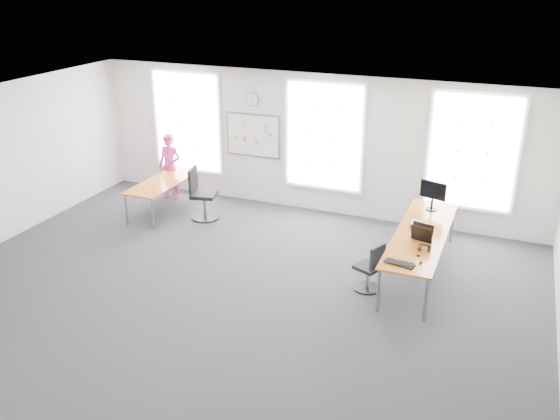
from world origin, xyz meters
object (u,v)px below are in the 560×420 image
at_px(chair_left, 201,197).
at_px(person, 170,167).
at_px(headphones, 424,248).
at_px(monitor, 433,193).
at_px(chair_right, 370,270).
at_px(desk_left, 163,184).
at_px(desk_right, 421,235).
at_px(keyboard, 399,263).

distance_m(chair_left, person, 1.49).
xyz_separation_m(headphones, monitor, (-0.16, 1.80, 0.29)).
bearing_deg(chair_right, desk_left, -85.00).
distance_m(desk_right, monitor, 1.17).
distance_m(person, headphones, 6.51).
bearing_deg(monitor, desk_right, -71.74).
bearing_deg(keyboard, headphones, 79.09).
relative_size(keyboard, monitor, 0.82).
bearing_deg(keyboard, person, 167.38).
distance_m(chair_left, monitor, 4.77).
bearing_deg(desk_right, headphones, -77.75).
relative_size(desk_left, monitor, 3.41).
relative_size(chair_left, person, 0.73).
bearing_deg(keyboard, chair_left, 169.31).
height_order(chair_right, person, person).
distance_m(chair_right, chair_left, 4.41).
distance_m(desk_right, desk_left, 5.72).
height_order(person, keyboard, person).
relative_size(chair_left, monitor, 1.97).
distance_m(chair_right, keyboard, 0.77).
distance_m(desk_right, person, 6.16).
xyz_separation_m(person, headphones, (6.12, -2.21, 0.06)).
bearing_deg(monitor, desk_left, -158.50).
bearing_deg(chair_right, desk_right, 168.03).
bearing_deg(keyboard, monitor, 100.60).
relative_size(person, keyboard, 3.28).
relative_size(desk_right, desk_left, 1.64).
height_order(chair_right, monitor, monitor).
relative_size(chair_left, keyboard, 2.39).
xyz_separation_m(chair_right, keyboard, (0.53, -0.39, 0.41)).
bearing_deg(desk_left, person, 110.69).
xyz_separation_m(chair_right, chair_left, (-4.09, 1.64, 0.12)).
bearing_deg(headphones, desk_left, -175.85).
height_order(desk_left, chair_right, chair_right).
height_order(desk_left, keyboard, keyboard).
distance_m(chair_left, headphones, 5.10).
height_order(desk_left, headphones, headphones).
distance_m(chair_left, keyboard, 5.05).
distance_m(desk_left, monitor, 5.69).
bearing_deg(monitor, keyboard, -74.78).
xyz_separation_m(desk_left, chair_left, (0.94, 0.01, -0.16)).
relative_size(desk_right, keyboard, 6.79).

